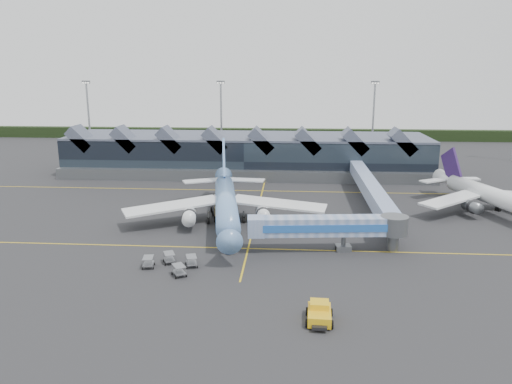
# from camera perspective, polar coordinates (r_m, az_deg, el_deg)

# --- Properties ---
(ground) EXTENTS (260.00, 260.00, 0.00)m
(ground) POSITION_cam_1_polar(r_m,az_deg,el_deg) (81.71, -0.42, -4.53)
(ground) COLOR #28292B
(ground) RESTS_ON ground
(taxi_stripes) EXTENTS (120.00, 60.00, 0.01)m
(taxi_stripes) POSITION_cam_1_polar(r_m,az_deg,el_deg) (91.23, 0.07, -2.54)
(taxi_stripes) COLOR gold
(taxi_stripes) RESTS_ON ground
(tree_line_far) EXTENTS (260.00, 4.00, 4.00)m
(tree_line_far) POSITION_cam_1_polar(r_m,az_deg,el_deg) (188.89, 2.21, 6.64)
(tree_line_far) COLOR black
(tree_line_far) RESTS_ON ground
(terminal) EXTENTS (90.00, 22.25, 12.52)m
(terminal) POSITION_cam_1_polar(r_m,az_deg,el_deg) (126.87, -1.03, 4.39)
(terminal) COLOR black
(terminal) RESTS_ON ground
(light_masts) EXTENTS (132.40, 42.56, 22.45)m
(light_masts) POSITION_cam_1_polar(r_m,az_deg,el_deg) (141.50, 10.21, 8.27)
(light_masts) COLOR #96999E
(light_masts) RESTS_ON ground
(main_airliner) EXTENTS (34.91, 40.54, 13.04)m
(main_airliner) POSITION_cam_1_polar(r_m,az_deg,el_deg) (85.35, -3.47, -1.06)
(main_airliner) COLOR #5F89C0
(main_airliner) RESTS_ON ground
(regional_jet) EXTENTS (27.22, 30.49, 10.70)m
(regional_jet) POSITION_cam_1_polar(r_m,az_deg,el_deg) (101.22, 24.88, -0.22)
(regional_jet) COLOR white
(regional_jet) RESTS_ON ground
(jet_bridge) EXTENTS (23.29, 5.58, 5.28)m
(jet_bridge) POSITION_cam_1_polar(r_m,az_deg,el_deg) (73.11, 9.27, -3.95)
(jet_bridge) COLOR #718CBD
(jet_bridge) RESTS_ON ground
(fuel_truck) EXTENTS (4.64, 9.85, 3.29)m
(fuel_truck) POSITION_cam_1_polar(r_m,az_deg,el_deg) (89.69, -4.14, -1.65)
(fuel_truck) COLOR black
(fuel_truck) RESTS_ON ground
(pushback_tug) EXTENTS (2.99, 4.57, 1.97)m
(pushback_tug) POSITION_cam_1_polar(r_m,az_deg,el_deg) (54.20, 7.25, -13.62)
(pushback_tug) COLOR yellow
(pushback_tug) RESTS_ON ground
(baggage_carts) EXTENTS (7.42, 6.66, 1.45)m
(baggage_carts) POSITION_cam_1_polar(r_m,az_deg,el_deg) (67.88, -9.57, -7.93)
(baggage_carts) COLOR gray
(baggage_carts) RESTS_ON ground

